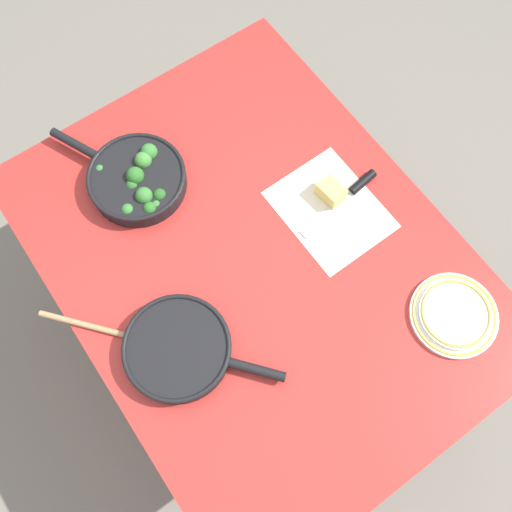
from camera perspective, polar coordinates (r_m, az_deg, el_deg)
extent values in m
plane|color=slate|center=(2.20, 0.00, -7.30)|extent=(14.00, 14.00, 0.00)
cube|color=#B72D28|center=(1.48, 0.00, -0.48)|extent=(1.26, 0.95, 0.03)
cylinder|color=#BCBCC1|center=(1.92, 20.85, -10.87)|extent=(0.05, 0.05, 0.74)
cylinder|color=#BCBCC1|center=(2.15, 0.27, 13.78)|extent=(0.05, 0.05, 0.74)
cylinder|color=#BCBCC1|center=(2.03, -19.24, 1.79)|extent=(0.05, 0.05, 0.74)
cylinder|color=black|center=(1.56, -11.74, 7.41)|extent=(0.26, 0.26, 0.05)
torus|color=black|center=(1.54, -11.92, 7.84)|extent=(0.26, 0.26, 0.01)
cylinder|color=black|center=(1.65, -17.67, 10.63)|extent=(0.15, 0.08, 0.02)
cylinder|color=#2C6823|center=(1.52, -9.78, 4.71)|extent=(0.01, 0.01, 0.02)
sphere|color=#387A33|center=(1.51, -9.89, 5.01)|extent=(0.03, 0.03, 0.03)
cylinder|color=#2C6823|center=(1.59, -10.46, 9.68)|extent=(0.02, 0.02, 0.02)
sphere|color=#387A33|center=(1.57, -10.64, 10.20)|extent=(0.05, 0.05, 0.05)
cylinder|color=#245B1C|center=(1.52, -10.42, 4.33)|extent=(0.01, 0.01, 0.02)
sphere|color=#2D6B28|center=(1.50, -10.56, 4.69)|extent=(0.04, 0.04, 0.04)
cylinder|color=#2C6823|center=(1.60, -15.13, 7.99)|extent=(0.01, 0.01, 0.02)
sphere|color=#387A33|center=(1.59, -15.29, 8.31)|extent=(0.03, 0.03, 0.03)
cylinder|color=#245B1C|center=(1.56, -12.11, 6.57)|extent=(0.01, 0.01, 0.02)
sphere|color=#2D6B28|center=(1.54, -12.26, 6.93)|extent=(0.03, 0.03, 0.03)
cylinder|color=#2C6823|center=(1.57, -11.58, 7.42)|extent=(0.01, 0.01, 0.02)
sphere|color=#387A33|center=(1.55, -11.73, 7.78)|extent=(0.03, 0.03, 0.03)
cylinder|color=#205218|center=(1.53, -9.47, 5.65)|extent=(0.01, 0.01, 0.02)
sphere|color=#286023|center=(1.51, -9.60, 6.02)|extent=(0.04, 0.04, 0.04)
cylinder|color=#245B1C|center=(1.56, -11.77, 7.36)|extent=(0.02, 0.02, 0.03)
sphere|color=#2D6B28|center=(1.54, -11.99, 7.87)|extent=(0.05, 0.05, 0.05)
cylinder|color=#2C6823|center=(1.53, -10.94, 5.49)|extent=(0.02, 0.02, 0.02)
sphere|color=#387A33|center=(1.51, -11.13, 5.95)|extent=(0.04, 0.04, 0.04)
cylinder|color=#2C6823|center=(1.53, -12.55, 4.17)|extent=(0.01, 0.01, 0.02)
sphere|color=#387A33|center=(1.51, -12.71, 4.51)|extent=(0.03, 0.03, 0.03)
cylinder|color=#357027|center=(1.58, -11.02, 8.86)|extent=(0.02, 0.02, 0.03)
sphere|color=#428438|center=(1.56, -11.21, 9.38)|extent=(0.05, 0.05, 0.05)
cube|color=#9E703D|center=(1.53, -11.07, 5.31)|extent=(0.04, 0.05, 0.03)
cube|color=#AD7F4C|center=(1.57, -10.08, 8.44)|extent=(0.04, 0.04, 0.03)
cube|color=olive|center=(1.54, -11.41, 5.95)|extent=(0.03, 0.04, 0.03)
cube|color=#9E703D|center=(1.56, -14.03, 6.36)|extent=(0.04, 0.04, 0.03)
cylinder|color=black|center=(1.39, -7.85, -9.19)|extent=(0.26, 0.26, 0.04)
torus|color=black|center=(1.37, -7.97, -9.01)|extent=(0.26, 0.26, 0.01)
cylinder|color=black|center=(1.36, 0.11, -11.32)|extent=(0.12, 0.11, 0.02)
cylinder|color=#DBC156|center=(1.39, -7.85, -9.20)|extent=(0.21, 0.21, 0.02)
cylinder|color=tan|center=(1.46, -15.48, -6.98)|extent=(0.24, 0.21, 0.02)
ellipsoid|color=tan|center=(1.41, -8.92, -8.87)|extent=(0.07, 0.07, 0.02)
cube|color=silver|center=(1.53, 7.34, 4.75)|extent=(0.30, 0.24, 0.00)
cube|color=silver|center=(1.52, 7.14, 4.18)|extent=(0.05, 0.18, 0.01)
cylinder|color=black|center=(1.57, 10.61, 7.28)|extent=(0.03, 0.09, 0.02)
cube|color=#EACC66|center=(1.53, 7.49, 6.37)|extent=(0.08, 0.06, 0.05)
cylinder|color=white|center=(1.50, 19.15, -5.61)|extent=(0.22, 0.22, 0.01)
torus|color=gold|center=(1.49, 19.22, -5.55)|extent=(0.21, 0.21, 0.01)
cylinder|color=white|center=(1.48, 19.30, -5.49)|extent=(0.18, 0.18, 0.01)
torus|color=gold|center=(1.48, 19.37, -5.43)|extent=(0.17, 0.17, 0.01)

